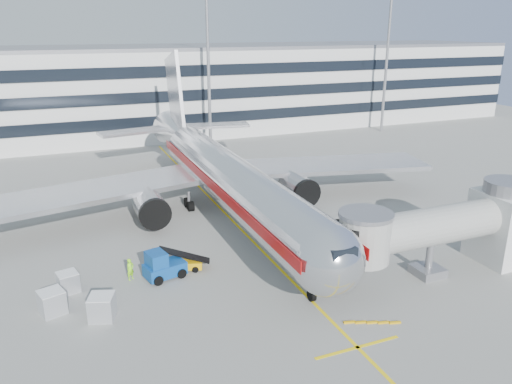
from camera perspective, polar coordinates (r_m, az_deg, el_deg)
name	(u,v)px	position (r m, az deg, el deg)	size (l,w,h in m)	color
ground	(267,256)	(43.57, 1.32, -7.34)	(180.00, 180.00, 0.00)	gray
lead_in_line	(229,217)	(52.12, -3.09, -2.90)	(0.25, 70.00, 0.01)	yellow
stop_bar	(358,347)	(32.99, 11.53, -17.00)	(6.00, 0.25, 0.01)	yellow
main_jet	(223,174)	(52.30, -3.79, 2.06)	(50.95, 48.70, 16.06)	silver
jet_bridge	(450,227)	(42.30, 21.24, -3.75)	(17.80, 4.50, 7.00)	silver
terminal	(142,90)	(95.84, -12.91, 11.29)	(150.00, 24.25, 15.60)	silver
light_mast_centre	(208,53)	(81.58, -5.50, 15.48)	(2.40, 1.20, 25.45)	gray
light_mast_east	(388,50)	(97.11, 14.80, 15.44)	(2.40, 1.20, 25.45)	gray
belt_loader	(178,263)	(41.59, -8.89, -8.03)	(4.19, 2.55, 1.96)	#DCA109
baggage_tug	(162,266)	(40.25, -10.66, -8.35)	(3.45, 2.60, 2.34)	navy
cargo_container_left	(52,302)	(37.94, -22.29, -11.56)	(1.98, 1.98, 1.68)	silver
cargo_container_right	(68,282)	(40.39, -20.68, -9.60)	(1.72, 1.72, 1.52)	silver
cargo_container_front	(102,307)	(36.18, -17.19, -12.45)	(2.05, 2.05, 1.72)	silver
ramp_worker	(130,269)	(40.62, -14.16, -8.56)	(0.65, 0.42, 1.77)	#8FF119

